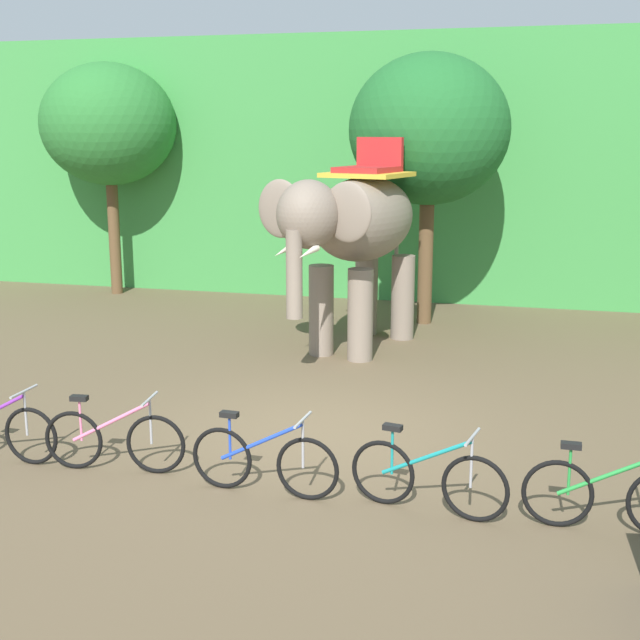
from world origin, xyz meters
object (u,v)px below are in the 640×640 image
Objects in this scene: tree_far_right at (108,125)px; bike_green at (610,496)px; bike_blue at (264,461)px; elephant at (356,229)px; bike_teal at (428,478)px; tree_center_left at (429,130)px; bike_pink at (114,440)px.

bike_green is at bearing -43.74° from tree_far_right.
tree_far_right reaches higher than bike_blue.
elephant reaches higher than bike_teal.
tree_center_left is 3.19× the size of bike_teal.
elephant is 2.48× the size of bike_blue.
bike_blue is at bearing -86.76° from elephant.
bike_blue and bike_green have the same top height.
bike_blue is 1.01× the size of bike_teal.
bike_blue is (0.36, -6.36, -1.82)m from elephant.
tree_far_right is 15.32m from bike_green.
bike_teal is (1.79, -0.01, 0.00)m from bike_blue.
bike_teal and bike_green have the same top height.
bike_green is at bearing -1.93° from bike_pink.
tree_far_right is 8.06m from elephant.
tree_far_right is at bearing 169.88° from tree_center_left.
tree_center_left is 9.66m from bike_teal.
tree_far_right is at bearing 136.26° from bike_green.
tree_center_left reaches higher than bike_green.
elephant is 6.97m from bike_teal.
tree_center_left is at bearing 74.34° from bike_pink.
bike_pink and bike_green have the same top height.
bike_teal is at bearing -2.86° from bike_pink.
bike_teal is (8.96, -10.29, -3.63)m from tree_far_right.
bike_pink is (-1.53, -6.19, -1.82)m from elephant.
tree_center_left is (7.72, -1.38, -0.12)m from tree_far_right.
tree_far_right is at bearing 124.87° from bike_blue.
bike_pink is at bearing 177.14° from bike_teal.
bike_pink is 1.90m from bike_blue.
bike_pink is 1.00× the size of bike_blue.
tree_center_left is 10.05m from bike_green.
elephant is 7.72m from bike_green.
tree_center_left reaches higher than elephant.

